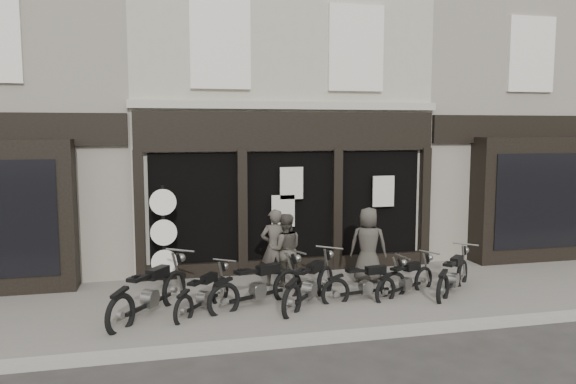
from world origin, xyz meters
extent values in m
plane|color=#2D2B28|center=(0.00, 0.00, 0.00)|extent=(90.00, 90.00, 0.00)
cube|color=slate|center=(0.00, 0.90, 0.06)|extent=(30.00, 4.20, 0.12)
cube|color=gray|center=(0.00, -1.25, 0.07)|extent=(30.00, 0.25, 0.13)
cube|color=#B6B09C|center=(0.00, 6.00, 4.10)|extent=(7.20, 6.00, 8.20)
cube|color=black|center=(0.00, 2.92, 3.45)|extent=(7.10, 0.18, 0.90)
cube|color=black|center=(0.00, 2.98, 1.50)|extent=(6.50, 0.10, 2.95)
cube|color=black|center=(0.00, 2.91, 0.22)|extent=(7.10, 0.20, 0.44)
cube|color=#AFA997|center=(0.00, 2.95, 4.05)|extent=(7.30, 0.22, 0.18)
cube|color=white|center=(-1.60, 2.95, 5.40)|extent=(1.35, 0.12, 2.00)
cube|color=black|center=(-1.60, 2.98, 5.40)|extent=(1.05, 0.06, 1.70)
cube|color=white|center=(1.60, 2.95, 5.40)|extent=(1.35, 0.12, 2.00)
cube|color=black|center=(1.60, 2.98, 5.40)|extent=(1.05, 0.06, 1.70)
cube|color=black|center=(-3.45, 2.90, 1.55)|extent=(0.22, 0.22, 3.00)
cube|color=black|center=(-1.15, 2.90, 1.55)|extent=(0.22, 0.22, 3.00)
cube|color=black|center=(1.15, 2.90, 1.55)|extent=(0.22, 0.22, 3.00)
cube|color=black|center=(3.45, 2.90, 1.55)|extent=(0.22, 0.22, 3.00)
cube|color=beige|center=(0.00, 2.80, 2.25)|extent=(0.55, 0.04, 0.75)
cube|color=beige|center=(2.30, 2.80, 2.00)|extent=(0.55, 0.04, 0.75)
cube|color=beige|center=(-0.20, 2.80, 1.60)|extent=(0.55, 0.04, 0.75)
cube|color=gray|center=(-6.35, 6.00, 4.10)|extent=(5.50, 6.00, 8.20)
cube|color=gray|center=(6.35, 6.00, 4.10)|extent=(5.50, 6.00, 8.20)
cube|color=black|center=(6.35, 2.65, 1.70)|extent=(3.20, 0.70, 3.20)
cube|color=black|center=(6.35, 2.30, 1.70)|extent=(2.60, 0.06, 2.40)
cube|color=black|center=(6.35, 2.95, 3.50)|extent=(5.40, 0.16, 0.70)
cube|color=white|center=(6.35, 2.96, 5.40)|extent=(1.30, 0.10, 1.90)
cube|color=black|center=(6.35, 2.99, 5.40)|extent=(1.00, 0.06, 1.60)
torus|color=black|center=(-2.79, 1.10, 0.37)|extent=(0.52, 0.68, 0.76)
torus|color=black|center=(-3.72, -0.23, 0.37)|extent=(0.52, 0.68, 0.76)
cube|color=black|center=(-3.25, 0.43, 0.33)|extent=(0.81, 1.12, 0.07)
cube|color=gray|center=(-3.24, 0.45, 0.42)|extent=(0.32, 0.34, 0.29)
cube|color=black|center=(-3.09, 0.67, 0.85)|extent=(0.45, 0.53, 0.19)
cube|color=black|center=(-3.45, 0.16, 0.89)|extent=(0.38, 0.40, 0.07)
cylinder|color=gray|center=(-2.64, 1.30, 1.11)|extent=(0.55, 0.41, 0.04)
torus|color=black|center=(-1.90, 1.02, 0.30)|extent=(0.42, 0.54, 0.61)
torus|color=black|center=(-2.66, -0.03, 0.30)|extent=(0.42, 0.54, 0.61)
cube|color=black|center=(-2.28, 0.49, 0.26)|extent=(0.66, 0.89, 0.05)
cube|color=gray|center=(-2.27, 0.51, 0.34)|extent=(0.26, 0.27, 0.23)
cube|color=black|center=(-2.14, 0.68, 0.68)|extent=(0.37, 0.42, 0.15)
cube|color=black|center=(-2.44, 0.28, 0.71)|extent=(0.30, 0.32, 0.05)
cylinder|color=gray|center=(-1.78, 1.18, 0.89)|extent=(0.44, 0.33, 0.03)
torus|color=black|center=(-0.55, 0.88, 0.35)|extent=(0.68, 0.39, 0.71)
torus|color=black|center=(-1.92, 0.22, 0.35)|extent=(0.68, 0.39, 0.71)
cube|color=black|center=(-1.24, 0.55, 0.31)|extent=(1.14, 0.59, 0.06)
cube|color=gray|center=(-1.22, 0.56, 0.39)|extent=(0.31, 0.28, 0.27)
cube|color=black|center=(-0.99, 0.67, 0.79)|extent=(0.51, 0.37, 0.18)
cube|color=black|center=(-1.52, 0.42, 0.83)|extent=(0.37, 0.32, 0.06)
cylinder|color=gray|center=(-0.35, 0.98, 1.04)|extent=(0.30, 0.56, 0.04)
torus|color=black|center=(0.27, 0.99, 0.35)|extent=(0.54, 0.60, 0.71)
torus|color=black|center=(-0.72, -0.16, 0.35)|extent=(0.54, 0.60, 0.71)
cube|color=black|center=(-0.23, 0.42, 0.31)|extent=(0.85, 0.98, 0.06)
cube|color=gray|center=(-0.21, 0.43, 0.39)|extent=(0.31, 0.31, 0.27)
cube|color=black|center=(-0.05, 0.62, 0.79)|extent=(0.45, 0.48, 0.18)
cube|color=black|center=(-0.43, 0.18, 0.83)|extent=(0.36, 0.38, 0.06)
cylinder|color=gray|center=(0.42, 1.17, 1.04)|extent=(0.49, 0.42, 0.04)
torus|color=black|center=(1.60, 0.55, 0.31)|extent=(0.63, 0.18, 0.62)
torus|color=black|center=(0.29, 0.34, 0.31)|extent=(0.63, 0.18, 0.62)
cube|color=black|center=(0.94, 0.45, 0.27)|extent=(1.08, 0.21, 0.05)
cube|color=gray|center=(0.96, 0.45, 0.34)|extent=(0.24, 0.20, 0.24)
cube|color=black|center=(1.18, 0.48, 0.69)|extent=(0.44, 0.22, 0.16)
cube|color=black|center=(0.67, 0.40, 0.73)|extent=(0.30, 0.22, 0.05)
cylinder|color=gray|center=(1.80, 0.58, 0.91)|extent=(0.11, 0.53, 0.03)
torus|color=black|center=(2.42, 0.85, 0.30)|extent=(0.57, 0.35, 0.60)
torus|color=black|center=(1.29, 0.24, 0.30)|extent=(0.57, 0.35, 0.60)
cube|color=black|center=(1.86, 0.55, 0.26)|extent=(0.95, 0.54, 0.05)
cube|color=gray|center=(1.87, 0.56, 0.33)|extent=(0.26, 0.24, 0.23)
cube|color=black|center=(2.06, 0.66, 0.67)|extent=(0.43, 0.33, 0.15)
cube|color=black|center=(1.62, 0.42, 0.70)|extent=(0.32, 0.28, 0.05)
cylinder|color=gray|center=(2.59, 0.94, 0.88)|extent=(0.27, 0.47, 0.03)
torus|color=black|center=(3.40, 0.97, 0.33)|extent=(0.54, 0.53, 0.67)
torus|color=black|center=(2.39, -0.03, 0.33)|extent=(0.54, 0.53, 0.67)
cube|color=black|center=(2.90, 0.47, 0.29)|extent=(0.86, 0.85, 0.06)
cube|color=gray|center=(2.91, 0.48, 0.37)|extent=(0.29, 0.29, 0.25)
cube|color=black|center=(3.08, 0.65, 0.74)|extent=(0.44, 0.43, 0.17)
cube|color=black|center=(2.69, 0.26, 0.78)|extent=(0.35, 0.35, 0.06)
cylinder|color=gray|center=(3.56, 1.12, 0.97)|extent=(0.42, 0.43, 0.04)
imported|color=#423C36|center=(-0.61, 1.84, 0.96)|extent=(0.63, 0.43, 1.68)
imported|color=#433E36|center=(-0.39, 1.78, 0.91)|extent=(0.82, 0.67, 1.58)
imported|color=#3D3933|center=(1.47, 1.64, 0.96)|extent=(0.96, 0.82, 1.67)
cylinder|color=black|center=(-2.94, 2.30, 0.03)|extent=(0.36, 0.36, 0.06)
cylinder|color=black|center=(-2.94, 2.30, 1.16)|extent=(0.07, 0.07, 2.31)
cylinder|color=black|center=(-2.94, 2.27, 1.96)|extent=(0.56, 0.07, 0.56)
cylinder|color=white|center=(-2.94, 2.25, 1.96)|extent=(0.56, 0.03, 0.56)
cylinder|color=black|center=(-2.94, 2.27, 1.31)|extent=(0.56, 0.07, 0.56)
cylinder|color=white|center=(-2.94, 2.25, 1.31)|extent=(0.56, 0.03, 0.56)
cylinder|color=black|center=(-2.94, 2.27, 0.65)|extent=(0.56, 0.07, 0.56)
cylinder|color=white|center=(-2.94, 2.25, 0.65)|extent=(0.56, 0.03, 0.56)
camera|label=1|loc=(-3.09, -9.83, 3.52)|focal=35.00mm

